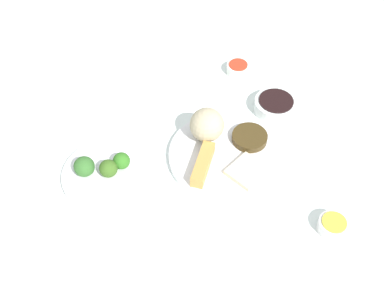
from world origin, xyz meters
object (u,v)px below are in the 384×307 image
Objects in this scene: main_plate at (226,156)px; sauce_ramekin_hot_mustard at (333,226)px; broccoli_plate at (109,174)px; soy_sauce_bowl at (275,106)px; sauce_ramekin_sweet_and_sour at (238,69)px.

sauce_ramekin_hot_mustard reaches higher than main_plate.
broccoli_plate is 0.46m from soy_sauce_bowl.
sauce_ramekin_hot_mustard is 0.53m from sauce_ramekin_sweet_and_sour.
main_plate is 0.28m from broccoli_plate.
sauce_ramekin_hot_mustard and sauce_ramekin_sweet_and_sour have the same top height.
sauce_ramekin_hot_mustard is at bearing 69.14° from soy_sauce_bowl.
sauce_ramekin_sweet_and_sour reaches higher than main_plate.
broccoli_plate is 0.51m from sauce_ramekin_hot_mustard.
main_plate is at bearing 157.40° from broccoli_plate.
sauce_ramekin_sweet_and_sour is (-0.47, -0.12, 0.01)m from broccoli_plate.
soy_sauce_bowl reaches higher than broccoli_plate.
main_plate is 4.38× the size of sauce_ramekin_hot_mustard.
main_plate is at bearing 47.82° from sauce_ramekin_sweet_and_sour.
soy_sauce_bowl is (-0.46, 0.05, 0.01)m from broccoli_plate.
soy_sauce_bowl reaches higher than main_plate.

